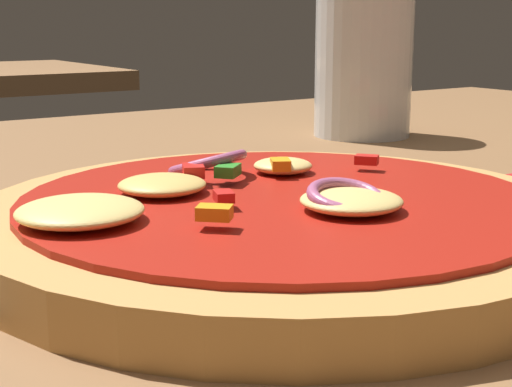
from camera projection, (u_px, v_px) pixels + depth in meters
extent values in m
cube|color=brown|center=(180.00, 279.00, 0.36)|extent=(1.48, 0.93, 0.04)
cylinder|color=tan|center=(281.00, 224.00, 0.34)|extent=(0.27, 0.27, 0.02)
cylinder|color=#A81C11|center=(282.00, 199.00, 0.34)|extent=(0.23, 0.23, 0.00)
ellipsoid|color=#EFCC72|center=(80.00, 211.00, 0.29)|extent=(0.05, 0.05, 0.01)
ellipsoid|color=#EFCC72|center=(351.00, 201.00, 0.31)|extent=(0.04, 0.04, 0.01)
ellipsoid|color=#EFCC72|center=(283.00, 166.00, 0.39)|extent=(0.03, 0.03, 0.01)
ellipsoid|color=#E5BC60|center=(164.00, 185.00, 0.34)|extent=(0.04, 0.04, 0.01)
torus|color=#B25984|center=(346.00, 196.00, 0.31)|extent=(0.03, 0.03, 0.01)
torus|color=#B25984|center=(208.00, 163.00, 0.38)|extent=(0.05, 0.05, 0.02)
cube|color=#2D8C28|center=(223.00, 169.00, 0.36)|extent=(0.02, 0.02, 0.01)
cube|color=red|center=(220.00, 197.00, 0.31)|extent=(0.01, 0.01, 0.00)
cube|color=orange|center=(282.00, 165.00, 0.37)|extent=(0.01, 0.02, 0.01)
cube|color=orange|center=(214.00, 213.00, 0.28)|extent=(0.02, 0.02, 0.01)
cube|color=red|center=(193.00, 171.00, 0.36)|extent=(0.01, 0.02, 0.01)
cube|color=red|center=(367.00, 160.00, 0.39)|extent=(0.01, 0.01, 0.00)
cylinder|color=silver|center=(363.00, 63.00, 0.65)|extent=(0.08, 0.08, 0.12)
cylinder|color=#C67214|center=(363.00, 86.00, 0.65)|extent=(0.07, 0.07, 0.08)
cylinder|color=white|center=(364.00, 29.00, 0.64)|extent=(0.07, 0.07, 0.01)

